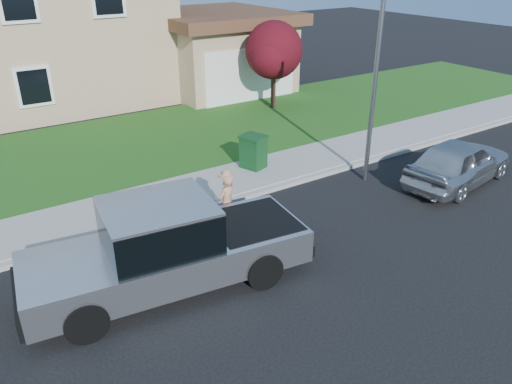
{
  "coord_description": "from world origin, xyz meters",
  "views": [
    {
      "loc": [
        -5.46,
        -7.54,
        6.16
      ],
      "look_at": [
        0.19,
        1.01,
        1.2
      ],
      "focal_mm": 35.0,
      "sensor_mm": 36.0,
      "label": 1
    }
  ],
  "objects_px": {
    "woman": "(227,202)",
    "trash_bin": "(253,151)",
    "pickup_truck": "(167,248)",
    "ornamental_tree": "(274,53)",
    "street_lamp": "(377,74)",
    "sedan": "(459,162)"
  },
  "relations": [
    {
      "from": "ornamental_tree",
      "to": "sedan",
      "type": "bearing_deg",
      "value": -89.48
    },
    {
      "from": "woman",
      "to": "street_lamp",
      "type": "distance_m",
      "value": 5.5
    },
    {
      "from": "trash_bin",
      "to": "street_lamp",
      "type": "distance_m",
      "value": 4.24
    },
    {
      "from": "ornamental_tree",
      "to": "street_lamp",
      "type": "distance_m",
      "value": 7.84
    },
    {
      "from": "ornamental_tree",
      "to": "pickup_truck",
      "type": "bearing_deg",
      "value": -134.78
    },
    {
      "from": "trash_bin",
      "to": "sedan",
      "type": "bearing_deg",
      "value": -61.27
    },
    {
      "from": "trash_bin",
      "to": "pickup_truck",
      "type": "bearing_deg",
      "value": -159.1
    },
    {
      "from": "woman",
      "to": "ornamental_tree",
      "type": "relative_size",
      "value": 0.45
    },
    {
      "from": "pickup_truck",
      "to": "trash_bin",
      "type": "distance_m",
      "value": 6.06
    },
    {
      "from": "pickup_truck",
      "to": "street_lamp",
      "type": "xyz_separation_m",
      "value": [
        7.04,
        1.53,
        2.29
      ]
    },
    {
      "from": "woman",
      "to": "trash_bin",
      "type": "distance_m",
      "value": 3.65
    },
    {
      "from": "woman",
      "to": "trash_bin",
      "type": "height_order",
      "value": "woman"
    },
    {
      "from": "sedan",
      "to": "ornamental_tree",
      "type": "xyz_separation_m",
      "value": [
        -0.08,
        9.15,
        1.72
      ]
    },
    {
      "from": "pickup_truck",
      "to": "sedan",
      "type": "distance_m",
      "value": 9.1
    },
    {
      "from": "pickup_truck",
      "to": "woman",
      "type": "height_order",
      "value": "pickup_truck"
    },
    {
      "from": "sedan",
      "to": "street_lamp",
      "type": "relative_size",
      "value": 0.72
    },
    {
      "from": "trash_bin",
      "to": "woman",
      "type": "bearing_deg",
      "value": -152.71
    },
    {
      "from": "trash_bin",
      "to": "street_lamp",
      "type": "bearing_deg",
      "value": -64.13
    },
    {
      "from": "pickup_truck",
      "to": "trash_bin",
      "type": "height_order",
      "value": "pickup_truck"
    },
    {
      "from": "woman",
      "to": "pickup_truck",
      "type": "bearing_deg",
      "value": 8.03
    },
    {
      "from": "woman",
      "to": "ornamental_tree",
      "type": "xyz_separation_m",
      "value": [
        6.9,
        7.81,
        1.63
      ]
    },
    {
      "from": "street_lamp",
      "to": "woman",
      "type": "bearing_deg",
      "value": -165.31
    }
  ]
}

